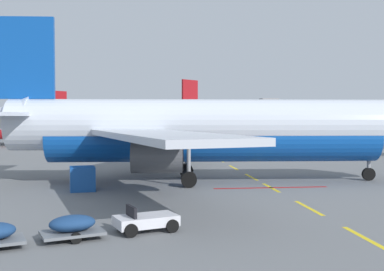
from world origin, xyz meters
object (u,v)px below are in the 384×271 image
airliner_foreground (206,129)px  airliner_far_center (9,127)px  airliner_mid_left (230,121)px  uld_cargo_container (82,179)px  baggage_train (33,230)px

airliner_foreground → airliner_far_center: bearing=120.1°
airliner_mid_left → airliner_far_center: size_ratio=1.23×
airliner_far_center → uld_cargo_container: (18.12, -49.77, -2.36)m
airliner_foreground → airliner_mid_left: size_ratio=1.15×
uld_cargo_container → airliner_far_center: bearing=110.0°
baggage_train → airliner_far_center: bearing=105.9°
airliner_foreground → airliner_mid_left: bearing=77.2°
airliner_mid_left → baggage_train: size_ratio=2.65×
airliner_foreground → baggage_train: bearing=-119.0°
airliner_foreground → baggage_train: airliner_foreground is taller
airliner_foreground → airliner_far_center: airliner_foreground is taller
airliner_foreground → airliner_far_center: size_ratio=1.42×
uld_cargo_container → airliner_mid_left: bearing=71.1°
airliner_mid_left → airliner_foreground: bearing=-102.8°
airliner_foreground → airliner_far_center: 53.61m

